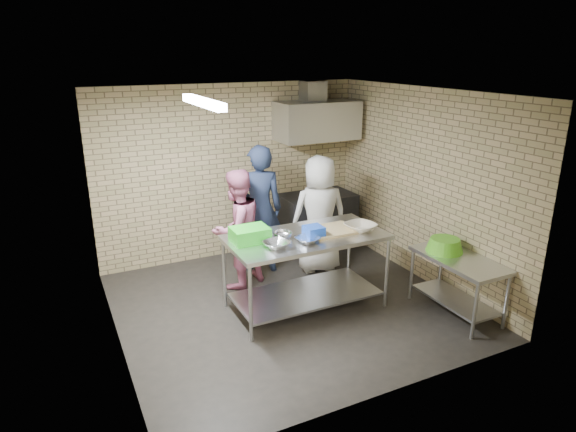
% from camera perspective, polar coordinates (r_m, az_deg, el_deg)
% --- Properties ---
extents(floor, '(4.20, 4.20, 0.00)m').
position_cam_1_polar(floor, '(6.62, -0.01, -10.11)').
color(floor, black).
rests_on(floor, ground).
extents(ceiling, '(4.20, 4.20, 0.00)m').
position_cam_1_polar(ceiling, '(5.83, -0.02, 13.89)').
color(ceiling, black).
rests_on(ceiling, ground).
extents(back_wall, '(4.20, 0.06, 2.70)m').
position_cam_1_polar(back_wall, '(7.87, -6.47, 5.02)').
color(back_wall, tan).
rests_on(back_wall, ground).
extents(front_wall, '(4.20, 0.06, 2.70)m').
position_cam_1_polar(front_wall, '(4.50, 11.36, -5.76)').
color(front_wall, tan).
rests_on(front_wall, ground).
extents(left_wall, '(0.06, 4.00, 2.70)m').
position_cam_1_polar(left_wall, '(5.54, -19.91, -1.82)').
color(left_wall, tan).
rests_on(left_wall, ground).
extents(right_wall, '(0.06, 4.00, 2.70)m').
position_cam_1_polar(right_wall, '(7.23, 15.13, 3.27)').
color(right_wall, tan).
rests_on(right_wall, ground).
extents(prep_table, '(1.97, 0.98, 0.98)m').
position_cam_1_polar(prep_table, '(6.37, 2.04, -6.37)').
color(prep_table, silver).
rests_on(prep_table, floor).
extents(side_counter, '(0.60, 1.20, 0.75)m').
position_cam_1_polar(side_counter, '(6.62, 18.67, -7.53)').
color(side_counter, silver).
rests_on(side_counter, floor).
extents(stove, '(1.20, 0.70, 0.90)m').
position_cam_1_polar(stove, '(8.36, 3.31, -0.52)').
color(stove, black).
rests_on(stove, floor).
extents(range_hood, '(1.30, 0.60, 0.60)m').
position_cam_1_polar(range_hood, '(8.02, 3.35, 10.81)').
color(range_hood, silver).
rests_on(range_hood, back_wall).
extents(hood_duct, '(0.35, 0.30, 0.30)m').
position_cam_1_polar(hood_duct, '(8.10, 2.87, 14.10)').
color(hood_duct, '#A5A8AD').
rests_on(hood_duct, back_wall).
extents(wall_shelf, '(0.80, 0.20, 0.04)m').
position_cam_1_polar(wall_shelf, '(8.35, 4.50, 9.85)').
color(wall_shelf, '#3F2B19').
rests_on(wall_shelf, back_wall).
extents(fluorescent_fixture, '(0.10, 1.25, 0.08)m').
position_cam_1_polar(fluorescent_fixture, '(5.47, -9.70, 12.69)').
color(fluorescent_fixture, white).
rests_on(fluorescent_fixture, ceiling).
extents(green_crate, '(0.44, 0.33, 0.17)m').
position_cam_1_polar(green_crate, '(5.97, -4.38, -2.12)').
color(green_crate, green).
rests_on(green_crate, prep_table).
extents(blue_tub, '(0.22, 0.22, 0.14)m').
position_cam_1_polar(blue_tub, '(6.09, 2.96, -1.83)').
color(blue_tub, blue).
rests_on(blue_tub, prep_table).
extents(cutting_board, '(0.60, 0.46, 0.03)m').
position_cam_1_polar(cutting_board, '(6.32, 4.98, -1.64)').
color(cutting_board, tan).
rests_on(cutting_board, prep_table).
extents(mixing_bowl_a, '(0.36, 0.36, 0.08)m').
position_cam_1_polar(mixing_bowl_a, '(5.79, -1.34, -3.28)').
color(mixing_bowl_a, silver).
rests_on(mixing_bowl_a, prep_table).
extents(mixing_bowl_b, '(0.28, 0.28, 0.07)m').
position_cam_1_polar(mixing_bowl_b, '(6.08, -0.62, -2.20)').
color(mixing_bowl_b, '#B6B7BD').
rests_on(mixing_bowl_b, prep_table).
extents(mixing_bowl_c, '(0.33, 0.33, 0.07)m').
position_cam_1_polar(mixing_bowl_c, '(5.94, 2.25, -2.74)').
color(mixing_bowl_c, silver).
rests_on(mixing_bowl_c, prep_table).
extents(ceramic_bowl, '(0.45, 0.45, 0.09)m').
position_cam_1_polar(ceramic_bowl, '(6.39, 8.28, -1.26)').
color(ceramic_bowl, '#C0B49A').
rests_on(ceramic_bowl, prep_table).
extents(green_basin, '(0.46, 0.46, 0.17)m').
position_cam_1_polar(green_basin, '(6.58, 17.44, -3.16)').
color(green_basin, '#59C626').
rests_on(green_basin, side_counter).
extents(bottle_red, '(0.07, 0.07, 0.18)m').
position_cam_1_polar(bottle_red, '(8.21, 2.99, 10.51)').
color(bottle_red, '#B22619').
rests_on(bottle_red, wall_shelf).
extents(bottle_green, '(0.06, 0.06, 0.15)m').
position_cam_1_polar(bottle_green, '(8.42, 5.41, 10.54)').
color(bottle_green, green).
rests_on(bottle_green, wall_shelf).
extents(man_navy, '(0.78, 0.60, 1.91)m').
position_cam_1_polar(man_navy, '(7.26, -3.30, 0.72)').
color(man_navy, '#151C35').
rests_on(man_navy, floor).
extents(woman_pink, '(0.99, 0.89, 1.66)m').
position_cam_1_polar(woman_pink, '(6.87, -5.85, -1.50)').
color(woman_pink, '#C5688E').
rests_on(woman_pink, floor).
extents(woman_white, '(0.94, 0.70, 1.75)m').
position_cam_1_polar(woman_white, '(7.32, 3.59, 0.19)').
color(woman_white, silver).
rests_on(woman_white, floor).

